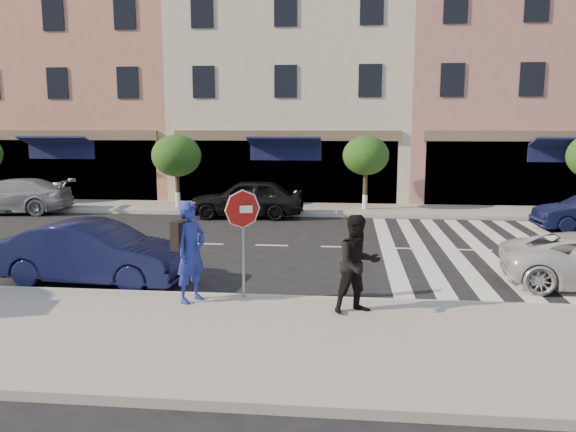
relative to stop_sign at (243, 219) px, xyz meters
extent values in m
plane|color=black|center=(-0.18, 1.67, -1.78)|extent=(120.00, 120.00, 0.00)
cube|color=gray|center=(-0.18, -2.08, -1.70)|extent=(60.00, 4.50, 0.15)
cube|color=gray|center=(-0.18, 12.67, -1.70)|extent=(60.00, 3.00, 0.15)
cube|color=tan|center=(-11.18, 18.67, 5.22)|extent=(10.00, 9.00, 14.00)
cube|color=beige|center=(-0.68, 18.67, 3.72)|extent=(11.00, 9.00, 11.00)
cube|color=tan|center=(11.32, 18.67, 4.72)|extent=(13.00, 9.00, 13.00)
cylinder|color=#473323|center=(-5.18, 12.47, -0.83)|extent=(0.18, 0.18, 1.60)
cylinder|color=silver|center=(-5.18, 12.47, -1.33)|extent=(0.20, 0.20, 0.60)
ellipsoid|color=#1B4513|center=(-5.18, 12.47, 0.54)|extent=(2.10, 2.10, 1.79)
cylinder|color=#473323|center=(2.82, 12.47, -0.78)|extent=(0.18, 0.18, 1.71)
cylinder|color=silver|center=(2.82, 12.47, -1.33)|extent=(0.20, 0.20, 0.60)
ellipsoid|color=#1B4513|center=(2.82, 12.47, 0.60)|extent=(1.90, 1.90, 1.62)
cylinder|color=gray|center=(0.00, 0.02, -0.63)|extent=(0.08, 0.08, 2.01)
cylinder|color=white|center=(0.00, 0.01, 0.19)|extent=(0.76, 0.22, 0.78)
cylinder|color=#9E1411|center=(0.00, -0.01, 0.19)|extent=(0.71, 0.22, 0.73)
cube|color=white|center=(0.00, -0.04, 0.19)|extent=(0.40, 0.13, 0.15)
imported|color=navy|center=(-0.98, -0.33, -0.62)|extent=(0.77, 0.87, 2.01)
imported|color=black|center=(2.29, -0.67, -0.70)|extent=(1.12, 1.03, 1.85)
imported|color=black|center=(-3.70, 1.19, -1.06)|extent=(4.47, 1.92, 1.43)
imported|color=#98989D|center=(-11.78, 10.77, -1.06)|extent=(5.15, 2.65, 1.43)
imported|color=black|center=(-1.86, 10.77, -1.02)|extent=(4.52, 1.98, 1.51)
camera|label=1|loc=(2.06, -10.86, 1.86)|focal=35.00mm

